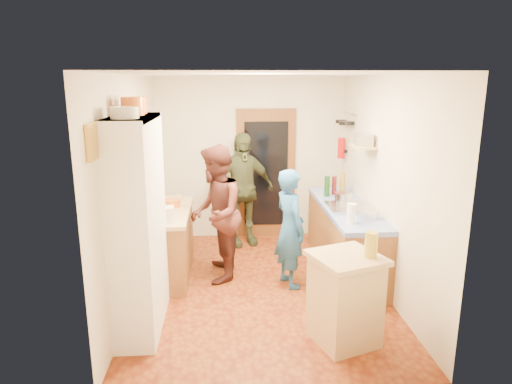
{
  "coord_description": "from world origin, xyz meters",
  "views": [
    {
      "loc": [
        -0.41,
        -5.28,
        2.53
      ],
      "look_at": [
        -0.04,
        0.15,
        1.2
      ],
      "focal_mm": 32.0,
      "sensor_mm": 36.0,
      "label": 1
    }
  ],
  "objects": [
    {
      "name": "floor",
      "position": [
        0.0,
        0.0,
        -0.01
      ],
      "size": [
        3.0,
        4.0,
        0.02
      ],
      "primitive_type": "cube",
      "color": "brown",
      "rests_on": "ground"
    },
    {
      "name": "wall_left",
      "position": [
        -1.51,
        0.0,
        1.3
      ],
      "size": [
        0.02,
        4.0,
        2.6
      ],
      "primitive_type": "cube",
      "color": "beige",
      "rests_on": "ground"
    },
    {
      "name": "pot_on_hob",
      "position": [
        1.15,
        0.49,
        1.01
      ],
      "size": [
        0.22,
        0.22,
        0.14
      ],
      "primitive_type": "cylinder",
      "color": "silver",
      "rests_on": "hob"
    },
    {
      "name": "ceiling",
      "position": [
        0.0,
        0.0,
        2.61
      ],
      "size": [
        3.0,
        4.0,
        0.02
      ],
      "primitive_type": "cube",
      "color": "silver",
      "rests_on": "ground"
    },
    {
      "name": "chopping_board",
      "position": [
        -1.18,
        1.04,
        0.91
      ],
      "size": [
        0.35,
        0.3,
        0.02
      ],
      "primitive_type": "cube",
      "rotation": [
        0.0,
        0.0,
        0.32
      ],
      "color": "tan",
      "rests_on": "left_counter_top"
    },
    {
      "name": "fire_extinguisher",
      "position": [
        1.41,
        1.7,
        1.5
      ],
      "size": [
        0.11,
        0.11,
        0.32
      ],
      "primitive_type": "cylinder",
      "color": "red",
      "rests_on": "wall_right"
    },
    {
      "name": "pan_hang_c",
      "position": [
        1.4,
        1.75,
        1.91
      ],
      "size": [
        0.17,
        0.17,
        0.05
      ],
      "primitive_type": "cylinder",
      "color": "black",
      "rests_on": "pan_rail"
    },
    {
      "name": "person_back",
      "position": [
        -0.15,
        1.58,
        0.89
      ],
      "size": [
        1.12,
        0.71,
        1.77
      ],
      "primitive_type": "imported",
      "rotation": [
        0.0,
        0.0,
        0.29
      ],
      "color": "#3B4227",
      "rests_on": "ground"
    },
    {
      "name": "wall_back",
      "position": [
        0.0,
        2.01,
        1.3
      ],
      "size": [
        3.0,
        0.02,
        2.6
      ],
      "primitive_type": "cube",
      "color": "beige",
      "rests_on": "ground"
    },
    {
      "name": "left_counter_base",
      "position": [
        -1.2,
        0.45,
        0.42
      ],
      "size": [
        0.6,
        1.4,
        0.85
      ],
      "primitive_type": "cube",
      "color": "brown",
      "rests_on": "ground"
    },
    {
      "name": "ext_bracket",
      "position": [
        1.47,
        1.7,
        1.45
      ],
      "size": [
        0.06,
        0.1,
        0.04
      ],
      "primitive_type": "cube",
      "color": "black",
      "rests_on": "wall_right"
    },
    {
      "name": "pan_hang_a",
      "position": [
        1.4,
        1.35,
        1.92
      ],
      "size": [
        0.18,
        0.18,
        0.05
      ],
      "primitive_type": "cylinder",
      "color": "black",
      "rests_on": "pan_rail"
    },
    {
      "name": "pan_hang_b",
      "position": [
        1.4,
        1.55,
        1.9
      ],
      "size": [
        0.16,
        0.16,
        0.05
      ],
      "primitive_type": "cylinder",
      "color": "black",
      "rests_on": "pan_rail"
    },
    {
      "name": "door_glass",
      "position": [
        0.25,
        1.94,
        1.05
      ],
      "size": [
        0.7,
        0.02,
        1.7
      ],
      "primitive_type": "cube",
      "color": "black",
      "rests_on": "door_frame"
    },
    {
      "name": "wall_right",
      "position": [
        1.51,
        0.0,
        1.3
      ],
      "size": [
        0.02,
        4.0,
        2.6
      ],
      "primitive_type": "cube",
      "color": "beige",
      "rests_on": "ground"
    },
    {
      "name": "orange_pot_a",
      "position": [
        -1.3,
        -0.72,
        2.29
      ],
      "size": [
        0.22,
        0.22,
        0.18
      ],
      "primitive_type": "cylinder",
      "color": "orange",
      "rests_on": "hutch_top_shelf"
    },
    {
      "name": "wall_shelf",
      "position": [
        1.37,
        0.45,
        1.7
      ],
      "size": [
        0.26,
        0.42,
        0.03
      ],
      "primitive_type": "cube",
      "color": "tan",
      "rests_on": "wall_right"
    },
    {
      "name": "paper_towel",
      "position": [
        1.05,
        -0.27,
        1.02
      ],
      "size": [
        0.11,
        0.11,
        0.24
      ],
      "primitive_type": "cylinder",
      "rotation": [
        0.0,
        0.0,
        0.02
      ],
      "color": "white",
      "rests_on": "right_counter_top"
    },
    {
      "name": "right_counter_base",
      "position": [
        1.2,
        0.5,
        0.42
      ],
      "size": [
        0.6,
        2.2,
        0.84
      ],
      "primitive_type": "cube",
      "color": "brown",
      "rests_on": "ground"
    },
    {
      "name": "island_base",
      "position": [
        0.73,
        -1.28,
        0.43
      ],
      "size": [
        0.7,
        0.7,
        0.86
      ],
      "primitive_type": "cube",
      "rotation": [
        0.0,
        0.0,
        0.35
      ],
      "color": "tan",
      "rests_on": "ground"
    },
    {
      "name": "cutting_board",
      "position": [
        0.67,
        -1.25,
        0.9
      ],
      "size": [
        0.42,
        0.38,
        0.02
      ],
      "primitive_type": "cube",
      "rotation": [
        0.0,
        0.0,
        0.35
      ],
      "color": "white",
      "rests_on": "island_top"
    },
    {
      "name": "hob",
      "position": [
        1.2,
        0.34,
        0.92
      ],
      "size": [
        0.55,
        0.58,
        0.04
      ],
      "primitive_type": "cube",
      "color": "silver",
      "rests_on": "right_counter_top"
    },
    {
      "name": "left_counter_top",
      "position": [
        -1.2,
        0.45,
        0.88
      ],
      "size": [
        0.64,
        1.44,
        0.05
      ],
      "primitive_type": "cube",
      "color": "tan",
      "rests_on": "left_counter_base"
    },
    {
      "name": "orange_bowl",
      "position": [
        -1.12,
        0.62,
        0.95
      ],
      "size": [
        0.24,
        0.24,
        0.09
      ],
      "primitive_type": "cylinder",
      "rotation": [
        0.0,
        0.0,
        -0.18
      ],
      "color": "orange",
      "rests_on": "left_counter_top"
    },
    {
      "name": "toaster",
      "position": [
        -1.15,
        -0.07,
        0.99
      ],
      "size": [
        0.27,
        0.19,
        0.19
      ],
      "primitive_type": "cube",
      "rotation": [
        0.0,
        0.0,
        0.12
      ],
      "color": "white",
      "rests_on": "left_counter_top"
    },
    {
      "name": "person_left",
      "position": [
        -0.51,
        0.35,
        0.88
      ],
      "size": [
        0.7,
        0.88,
        1.76
      ],
      "primitive_type": "imported",
      "rotation": [
        0.0,
        0.0,
        -1.61
      ],
      "color": "#49221D",
      "rests_on": "ground"
    },
    {
      "name": "mixing_bowl",
      "position": [
        1.3,
        -0.1,
        0.95
      ],
      "size": [
        0.31,
        0.31,
        0.09
      ],
      "primitive_type": "cylinder",
      "rotation": [
        0.0,
        0.0,
        -0.32
      ],
      "color": "silver",
      "rests_on": "right_counter_top"
    },
    {
      "name": "bottle_c",
      "position": [
        1.31,
        1.16,
        1.05
      ],
      "size": [
        0.09,
        0.09,
        0.31
      ],
      "primitive_type": "cylinder",
      "rotation": [
        0.0,
        0.0,
        0.13
      ],
      "color": "olive",
      "rests_on": "right_counter_top"
    },
    {
      "name": "door_frame",
      "position": [
        0.25,
        1.97,
        1.05
      ],
      "size": [
        0.95,
        0.06,
        2.1
      ],
      "primitive_type": "cube",
      "color": "brown",
      "rests_on": "ground"
    },
    {
      "name": "orange_pot_b",
      "position": [
        -1.3,
        -0.48,
        2.29
      ],
      "size": [
        0.19,
        0.19,
        0.17
      ],
      "primitive_type": "cylinder",
      "color": "orange",
      "rests_on": "hutch_top_shelf"
    },
    {
      "name": "person_hob",
      "position": [
        0.41,
        0.04,
        0.75
      ],
      "size": [
        0.52,
        0.64,
        1.5
      ],
      "primitive_type": "imported",
      "rotation": [
        0.0,
        0.0,
        1.92
      ],
      "color": "#245896",
      "rests_on": "ground"
    },
    {
      "name": "bottle_a",
      "position": [
        1.05,
        1.03,
        1.05
      ],
      "size": [
        0.09,
        0.09,
        0.3
      ],
      "primitive_type": "cylinder",
      "rotation": [
        0.0,
        0.0,
        0.16
      ],
      "color": "#143F14",
      "rests_on": "right_counter_top"
    },
    {
      "name": "oil_jar",
      "position": [
        0.94,
        -1.33,
        1.03
      ],
      "size": [
        0.16,
        0.16,
        0.24
      ],
      "primitive_type": "cylinder",
      "rotation": [
        0.0,
        0.0,
        0.35
      ],
      "color": "#AD9E2D",
      "rests_on": "island_top"
    },
    {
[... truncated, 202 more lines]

